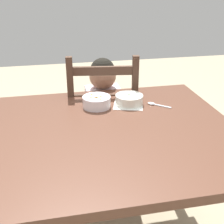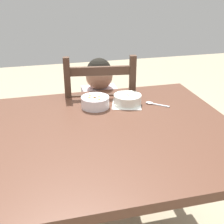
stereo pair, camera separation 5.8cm
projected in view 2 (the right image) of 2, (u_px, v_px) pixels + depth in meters
The scene contains 7 objects.
dining_table at pixel (107, 149), 1.47m from camera, with size 1.24×1.05×0.77m.
dining_chair at pixel (100, 130), 2.07m from camera, with size 0.47×0.47×1.00m.
child_figure at pixel (101, 108), 2.00m from camera, with size 0.32×0.31×0.95m.
bowl_of_peas at pixel (127, 99), 1.69m from camera, with size 0.15×0.15×0.06m.
bowl_of_carrots at pixel (95, 102), 1.65m from camera, with size 0.15×0.15×0.06m.
spoon at pixel (153, 104), 1.70m from camera, with size 0.12×0.11×0.01m.
paper_napkin at pixel (127, 105), 1.69m from camera, with size 0.16×0.14×0.00m, color white.
Camera 2 is at (-0.29, -1.23, 1.43)m, focal length 49.20 mm.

